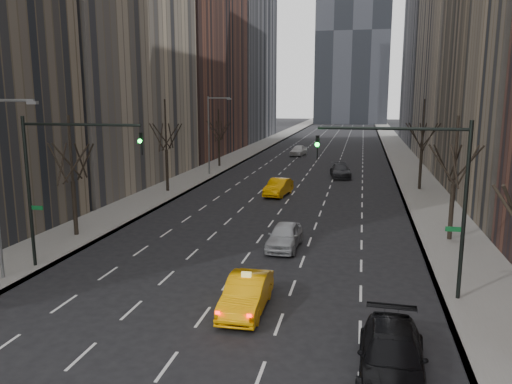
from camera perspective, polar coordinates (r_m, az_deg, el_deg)
The scene contains 17 objects.
sidewalk_left at distance 83.32m, azimuth -0.92°, elevation 4.63°, with size 4.50×320.00×0.15m, color slate.
sidewalk_right at distance 81.46m, azimuth 16.17°, elevation 4.06°, with size 4.50×320.00×0.15m, color slate.
bld_left_far at distance 82.61m, azimuth -8.29°, elevation 19.73°, with size 14.00×28.00×44.00m, color brown.
tree_lw_b at distance 34.48m, azimuth -20.20°, elevation 1.16°, with size 3.36×3.50×7.82m.
tree_lw_c at distance 48.59m, azimuth -10.20°, elevation 4.68°, with size 3.36×3.50×8.74m.
tree_lw_d at distance 65.57m, azimuth -4.25°, elevation 5.97°, with size 3.36×3.50×7.36m.
tree_rw_b at distance 33.67m, azimuth 21.63°, elevation 0.84°, with size 3.36×3.50×7.82m.
tree_rw_c at distance 51.31m, azimuth 18.41°, elevation 4.62°, with size 3.36×3.50×8.74m.
traffic_mast_left at distance 27.68m, azimuth -21.91°, elevation 2.51°, with size 6.69×0.39×8.00m.
traffic_mast_right at distance 23.19m, azimuth 18.87°, elevation 1.23°, with size 6.69×0.39×8.00m.
streetlight_far at distance 58.40m, azimuth -5.11°, elevation 7.38°, with size 2.83×0.22×9.00m.
taxi_sedan at distance 21.94m, azimuth -1.10°, elevation -11.56°, with size 1.62×4.65×1.53m, color #FFA605.
silver_sedan_ahead at distance 30.58m, azimuth 3.27°, elevation -5.03°, with size 1.81×4.50×1.53m, color #9DA0A5.
parked_suv_black at distance 17.73m, azimuth 15.24°, elevation -17.67°, with size 2.18×5.36×1.56m, color black.
far_taxi at distance 46.70m, azimuth 2.58°, elevation 0.56°, with size 1.65×4.74×1.56m, color #FFA505.
far_suv_grey at distance 58.00m, azimuth 9.62°, elevation 2.41°, with size 2.12×5.20×1.51m, color #29292D.
far_car_white at distance 78.68m, azimuth 4.89°, elevation 4.77°, with size 1.94×4.81×1.64m, color silver.
Camera 1 is at (6.27, -10.73, 9.14)m, focal length 35.00 mm.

